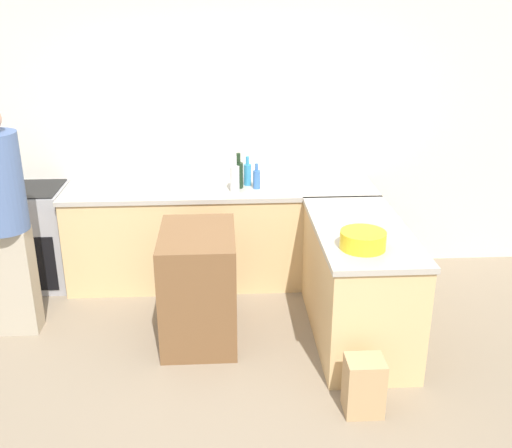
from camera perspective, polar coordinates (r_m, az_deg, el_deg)
The scene contains 13 objects.
ground_plane at distance 4.29m, azimuth -3.10°, elevation -15.20°, with size 14.00×14.00×0.00m, color gray.
wall_back at distance 5.62m, azimuth -3.54°, elevation 8.91°, with size 8.00×0.06×2.70m.
counter_back at distance 5.54m, azimuth -3.33°, elevation -0.96°, with size 2.78×0.69×0.91m.
counter_peninsula at distance 4.70m, azimuth 9.66°, elevation -5.48°, with size 0.69×1.47×0.91m.
range_oven at distance 5.84m, azimuth -20.76°, elevation -1.14°, with size 0.70×0.61×0.92m.
island_table at distance 4.63m, azimuth -5.47°, elevation -5.88°, with size 0.56×0.80×0.88m.
mixing_bowl at distance 4.13m, azimuth 10.15°, elevation -1.51°, with size 0.31×0.31×0.12m.
wine_bottle_dark at distance 5.33m, azimuth -1.67°, elevation 4.77°, with size 0.08×0.08×0.32m.
vinegar_bottle_clear at distance 5.22m, azimuth -2.03°, elevation 4.41°, with size 0.08×0.08×0.32m.
dish_soap_bottle at distance 5.41m, azimuth -0.82°, elevation 4.82°, with size 0.07×0.07×0.27m.
water_bottle_blue at distance 5.32m, azimuth 0.06°, elevation 4.35°, with size 0.06×0.06×0.23m.
person_by_range at distance 4.87m, azimuth -22.99°, elevation 0.73°, with size 0.37×0.37×1.81m.
paper_bag at distance 4.02m, azimuth 10.23°, elevation -14.92°, with size 0.24×0.21×0.39m.
Camera 1 is at (0.02, -3.45, 2.54)m, focal length 42.00 mm.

